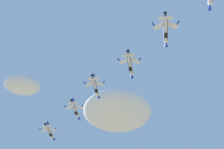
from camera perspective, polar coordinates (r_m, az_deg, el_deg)
cloud_near_formation at (r=281.94m, az=-19.37°, el=-2.30°), size 36.78×25.51×16.48m
cloud_high_distant at (r=305.04m, az=1.20°, el=-8.27°), size 80.68×68.76×34.24m
fighter_jet_lead at (r=155.44m, az=-13.71°, el=-12.31°), size 10.29×15.56×4.37m
fighter_jet_left_wing at (r=138.96m, az=-8.19°, el=-7.74°), size 10.29×15.56×4.38m
fighter_jet_right_wing at (r=124.81m, az=-3.69°, el=-2.75°), size 10.27×15.56×4.38m
fighter_jet_left_outer at (r=113.78m, az=4.03°, el=2.24°), size 10.23×15.56×4.39m
fighter_jet_right_outer at (r=104.21m, az=11.90°, el=9.69°), size 10.24×15.56×4.39m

